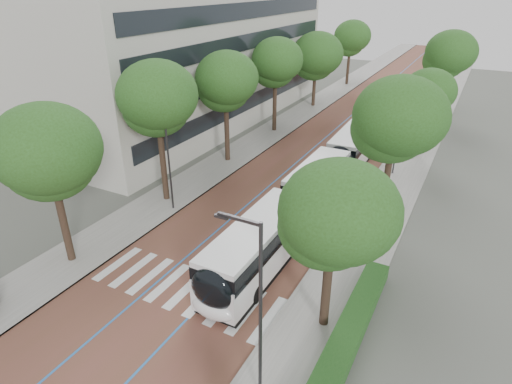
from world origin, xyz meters
TOP-DOWN VIEW (x-y plane):
  - ground at (0.00, 0.00)m, footprint 160.00×160.00m
  - road at (0.00, 40.00)m, footprint 11.00×140.00m
  - sidewalk_left at (-7.50, 40.00)m, footprint 4.00×140.00m
  - sidewalk_right at (7.50, 40.00)m, footprint 4.00×140.00m
  - kerb_left at (-5.60, 40.00)m, footprint 0.20×140.00m
  - kerb_right at (5.60, 40.00)m, footprint 0.20×140.00m
  - zebra_crossing at (0.20, 1.00)m, footprint 10.55×3.60m
  - lane_line_left at (-1.60, 40.00)m, footprint 0.12×126.00m
  - lane_line_right at (1.60, 40.00)m, footprint 0.12×126.00m
  - office_building at (-19.47, 28.00)m, footprint 18.11×40.00m
  - hedge at (9.10, 0.00)m, footprint 1.20×14.00m
  - streetlight_near at (6.62, -3.00)m, footprint 1.82×0.20m
  - streetlight_far at (6.62, 22.00)m, footprint 1.82×0.20m
  - lamp_post_left at (-6.10, 8.00)m, footprint 0.14×0.14m
  - trees_left at (-7.50, 26.33)m, footprint 6.46×60.65m
  - trees_right at (7.70, 23.22)m, footprint 6.00×47.58m
  - lead_bus at (2.90, 8.02)m, footprint 2.60×18.41m
  - bus_queued_0 at (2.94, 23.76)m, footprint 2.84×12.46m
  - bus_queued_1 at (3.07, 36.27)m, footprint 2.92×12.47m

SIDE VIEW (x-z plane):
  - ground at x=0.00m, z-range 0.00..0.00m
  - road at x=0.00m, z-range 0.00..0.02m
  - lane_line_left at x=-1.60m, z-range 0.02..0.03m
  - lane_line_right at x=1.60m, z-range 0.02..0.03m
  - zebra_crossing at x=0.20m, z-range 0.02..0.03m
  - sidewalk_left at x=-7.50m, z-range 0.00..0.12m
  - sidewalk_right at x=7.50m, z-range 0.00..0.12m
  - kerb_left at x=-5.60m, z-range -0.01..0.13m
  - kerb_right at x=5.60m, z-range -0.01..0.13m
  - hedge at x=9.10m, z-range 0.12..0.92m
  - bus_queued_0 at x=2.94m, z-range 0.02..3.22m
  - bus_queued_1 at x=3.07m, z-range 0.02..3.22m
  - lead_bus at x=2.90m, z-range 0.03..3.23m
  - lamp_post_left at x=-6.10m, z-range 0.12..8.12m
  - streetlight_near at x=6.62m, z-range 0.82..8.82m
  - streetlight_far at x=6.62m, z-range 0.82..8.82m
  - trees_right at x=7.70m, z-range 1.72..11.20m
  - trees_left at x=-7.50m, z-range 1.87..11.80m
  - office_building at x=-19.47m, z-range 0.00..14.00m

